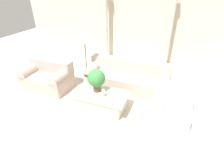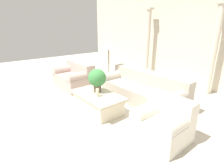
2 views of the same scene
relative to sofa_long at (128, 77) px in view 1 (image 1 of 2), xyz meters
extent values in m
plane|color=beige|center=(-0.33, -0.75, -0.33)|extent=(16.00, 16.00, 0.00)
cube|color=beige|center=(-0.33, 2.31, 1.27)|extent=(10.00, 0.06, 3.20)
cube|color=#ADA393|center=(0.00, -0.06, -0.11)|extent=(2.45, 0.87, 0.44)
cube|color=#ADA393|center=(0.00, 0.23, 0.29)|extent=(2.45, 0.30, 0.37)
cylinder|color=#ADA393|center=(-1.09, -0.06, 0.17)|extent=(0.28, 0.87, 0.28)
cylinder|color=#ADA393|center=(1.09, -0.06, 0.17)|extent=(0.28, 0.87, 0.28)
cube|color=#B39A8F|center=(-2.22, -0.89, -0.11)|extent=(1.37, 0.87, 0.44)
cube|color=#B39A8F|center=(-2.22, -0.61, 0.29)|extent=(1.37, 0.30, 0.37)
cylinder|color=#B39A8F|center=(-2.77, -0.89, 0.17)|extent=(0.28, 0.87, 0.28)
cylinder|color=#B39A8F|center=(-1.68, -0.89, 0.17)|extent=(0.28, 0.87, 0.28)
cube|color=beige|center=(-0.33, -1.22, -0.14)|extent=(1.19, 0.67, 0.38)
cube|color=#BCB398|center=(-0.33, -1.22, 0.07)|extent=(1.36, 0.77, 0.04)
cylinder|color=brown|center=(-0.47, -1.13, 0.18)|extent=(0.18, 0.18, 0.17)
sphere|color=#387A3D|center=(-0.47, -1.13, 0.45)|extent=(0.44, 0.44, 0.44)
cylinder|color=beige|center=(-0.21, -1.30, 0.19)|extent=(0.07, 0.07, 0.19)
cylinder|color=brown|center=(-1.31, -0.11, -0.32)|extent=(0.26, 0.26, 0.03)
cylinder|color=brown|center=(-1.31, -0.11, 0.34)|extent=(0.04, 0.04, 1.28)
cone|color=beige|center=(-1.31, -0.11, 1.12)|extent=(0.44, 0.44, 0.29)
cylinder|color=beige|center=(-1.53, 1.93, 0.93)|extent=(0.18, 0.18, 2.51)
cylinder|color=beige|center=(0.86, 1.93, 0.93)|extent=(0.18, 0.18, 2.51)
cube|color=beige|center=(1.34, -0.99, -0.11)|extent=(0.87, 0.78, 0.43)
cube|color=beige|center=(1.34, -0.74, 0.27)|extent=(0.87, 0.27, 0.34)
cylinder|color=beige|center=(1.04, -0.99, 0.14)|extent=(0.28, 0.78, 0.28)
cylinder|color=beige|center=(1.64, -0.99, 0.14)|extent=(0.28, 0.78, 0.28)
camera|label=1|loc=(1.24, -4.44, 2.47)|focal=28.00mm
camera|label=2|loc=(2.88, -3.39, 1.66)|focal=28.00mm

